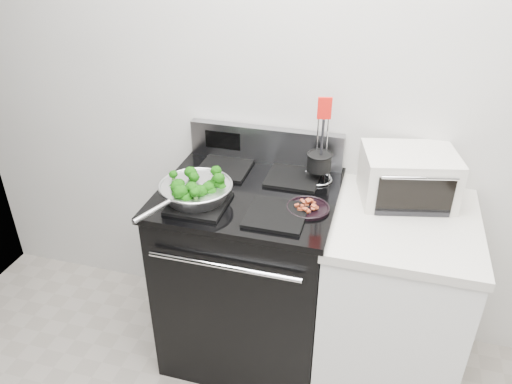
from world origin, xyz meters
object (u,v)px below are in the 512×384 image
(gas_range, at_px, (249,271))
(utensil_holder, at_px, (319,166))
(skillet, at_px, (196,191))
(toaster_oven, at_px, (408,176))
(bacon_plate, at_px, (308,206))

(gas_range, bearing_deg, utensil_holder, 32.13)
(skillet, bearing_deg, utensil_holder, 55.50)
(skillet, distance_m, toaster_oven, 0.92)
(skillet, distance_m, bacon_plate, 0.48)
(gas_range, xyz_separation_m, toaster_oven, (0.68, 0.17, 0.54))
(bacon_plate, relative_size, utensil_holder, 0.45)
(bacon_plate, distance_m, utensil_holder, 0.27)
(skillet, height_order, toaster_oven, toaster_oven)
(skillet, bearing_deg, bacon_plate, 28.56)
(skillet, distance_m, utensil_holder, 0.58)
(utensil_holder, bearing_deg, toaster_oven, -14.18)
(gas_range, xyz_separation_m, utensil_holder, (0.28, 0.18, 0.53))
(toaster_oven, bearing_deg, bacon_plate, -159.80)
(bacon_plate, xyz_separation_m, toaster_oven, (0.39, 0.25, 0.07))
(bacon_plate, height_order, toaster_oven, toaster_oven)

